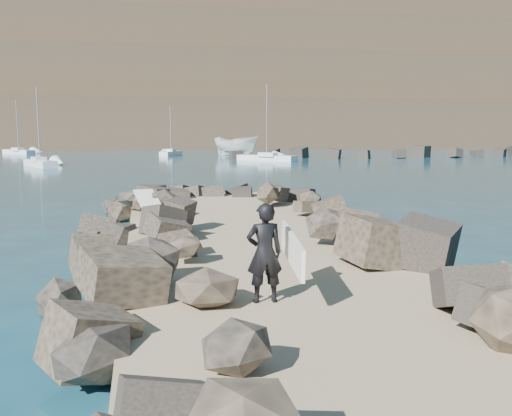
{
  "coord_description": "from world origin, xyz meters",
  "views": [
    {
      "loc": [
        -2.63,
        -14.04,
        3.28
      ],
      "look_at": [
        0.0,
        -1.0,
        1.5
      ],
      "focal_mm": 40.0,
      "sensor_mm": 36.0,
      "label": 1
    }
  ],
  "objects_px": {
    "surfboard_resting": "(150,207)",
    "sailboat_c": "(267,158)",
    "boat_imported": "(236,146)",
    "surfer_with_board": "(268,252)"
  },
  "relations": [
    {
      "from": "surfer_with_board",
      "to": "boat_imported",
      "type": "bearing_deg",
      "value": 81.02
    },
    {
      "from": "surfboard_resting",
      "to": "boat_imported",
      "type": "height_order",
      "value": "boat_imported"
    },
    {
      "from": "surfer_with_board",
      "to": "sailboat_c",
      "type": "distance_m",
      "value": 56.53
    },
    {
      "from": "surfboard_resting",
      "to": "surfer_with_board",
      "type": "xyz_separation_m",
      "value": [
        1.71,
        -8.81,
        0.36
      ]
    },
    {
      "from": "boat_imported",
      "to": "sailboat_c",
      "type": "distance_m",
      "value": 14.97
    },
    {
      "from": "surfboard_resting",
      "to": "surfer_with_board",
      "type": "bearing_deg",
      "value": -88.21
    },
    {
      "from": "surfboard_resting",
      "to": "boat_imported",
      "type": "distance_m",
      "value": 62.6
    },
    {
      "from": "surfboard_resting",
      "to": "surfer_with_board",
      "type": "relative_size",
      "value": 1.24
    },
    {
      "from": "surfboard_resting",
      "to": "sailboat_c",
      "type": "relative_size",
      "value": 0.28
    },
    {
      "from": "boat_imported",
      "to": "surfer_with_board",
      "type": "height_order",
      "value": "boat_imported"
    }
  ]
}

